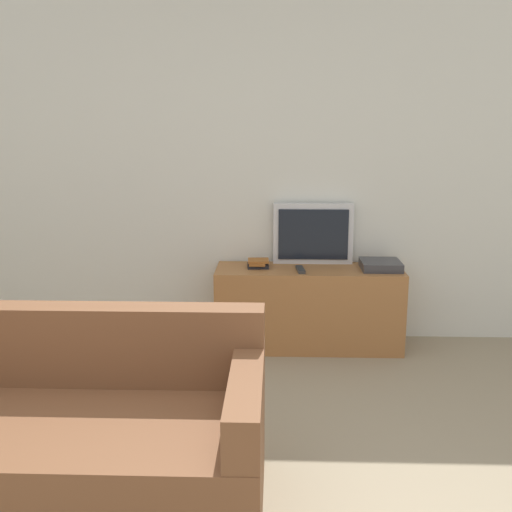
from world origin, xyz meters
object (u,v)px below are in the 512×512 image
remote_on_stand (300,270)px  set_top_box (381,265)px  television (313,234)px  book_stack (258,263)px  couch (35,446)px  tv_stand (308,308)px

remote_on_stand → set_top_box: (0.60, 0.08, 0.02)m
television → remote_on_stand: (-0.10, -0.26, -0.22)m
book_stack → set_top_box: size_ratio=0.65×
television → set_top_box: (0.50, -0.18, -0.20)m
couch → book_stack: couch is taller
couch → television: bearing=58.4°
tv_stand → couch: bearing=-123.0°
book_stack → tv_stand: bearing=-3.8°
television → tv_stand: bearing=-101.0°
tv_stand → book_stack: size_ratio=7.35×
remote_on_stand → set_top_box: set_top_box is taller
tv_stand → set_top_box: (0.54, -0.00, 0.34)m
remote_on_stand → tv_stand: bearing=50.4°
tv_stand → television: television is taller
remote_on_stand → set_top_box: bearing=7.7°
television → book_stack: 0.49m
remote_on_stand → book_stack: bearing=161.0°
television → couch: (-1.35, -2.21, -0.56)m
television → set_top_box: bearing=-20.1°
tv_stand → television: (0.04, 0.18, 0.54)m
book_stack → remote_on_stand: 0.34m
couch → set_top_box: bearing=47.4°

